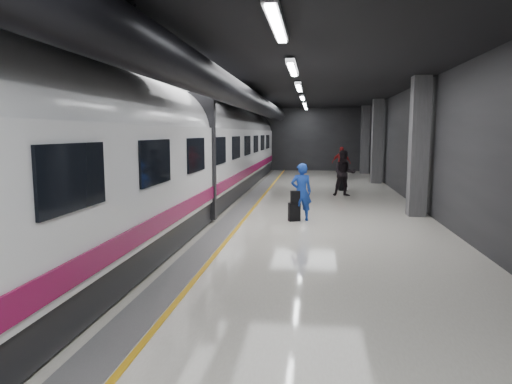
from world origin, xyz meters
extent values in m
plane|color=silver|center=(0.00, 0.00, 0.00)|extent=(40.00, 40.00, 0.00)
cube|color=black|center=(0.00, 0.00, 4.50)|extent=(10.00, 40.00, 0.02)
cube|color=#28282B|center=(0.00, 20.00, 2.25)|extent=(10.00, 0.02, 4.50)
cube|color=#28282B|center=(-5.00, 0.00, 2.25)|extent=(0.02, 40.00, 4.50)
cube|color=#28282B|center=(5.00, 0.00, 2.25)|extent=(0.02, 40.00, 4.50)
cube|color=slate|center=(-1.35, 0.00, 0.01)|extent=(0.65, 39.80, 0.01)
cube|color=#F0AE15|center=(-0.95, 0.00, 0.01)|extent=(0.10, 39.80, 0.01)
cylinder|color=black|center=(-1.30, 0.00, 3.95)|extent=(0.80, 38.00, 0.80)
cube|color=silver|center=(0.60, -6.00, 4.40)|extent=(0.22, 2.60, 0.10)
cube|color=silver|center=(0.60, -1.00, 4.40)|extent=(0.22, 2.60, 0.10)
cube|color=silver|center=(0.60, 4.00, 4.40)|extent=(0.22, 2.60, 0.10)
cube|color=silver|center=(0.60, 9.00, 4.40)|extent=(0.22, 2.60, 0.10)
cube|color=silver|center=(0.60, 14.00, 4.40)|extent=(0.22, 2.60, 0.10)
cube|color=silver|center=(0.60, 18.00, 4.40)|extent=(0.22, 2.60, 0.10)
cube|color=#515154|center=(4.55, 2.00, 2.25)|extent=(0.55, 0.55, 4.50)
cube|color=#515154|center=(4.55, 12.00, 2.25)|extent=(0.55, 0.55, 4.50)
cube|color=#515154|center=(4.55, 18.00, 2.25)|extent=(0.55, 0.55, 4.50)
cube|color=black|center=(-3.25, 0.00, 0.35)|extent=(2.80, 38.00, 0.60)
cube|color=white|center=(-3.25, 0.00, 1.75)|extent=(2.90, 38.00, 2.20)
cylinder|color=white|center=(-3.25, 0.00, 2.70)|extent=(2.80, 38.00, 2.80)
cube|color=maroon|center=(-1.78, 0.00, 0.95)|extent=(0.04, 38.00, 0.35)
cube|color=black|center=(-3.25, 0.00, 2.00)|extent=(3.05, 0.25, 3.80)
cube|color=black|center=(-1.78, -8.00, 2.15)|extent=(0.05, 1.60, 0.85)
cube|color=black|center=(-1.78, -5.00, 2.15)|extent=(0.05, 1.60, 0.85)
cube|color=black|center=(-1.78, -2.00, 2.15)|extent=(0.05, 1.60, 0.85)
cube|color=black|center=(-1.78, 1.00, 2.15)|extent=(0.05, 1.60, 0.85)
cube|color=black|center=(-1.78, 4.00, 2.15)|extent=(0.05, 1.60, 0.85)
cube|color=black|center=(-1.78, 7.00, 2.15)|extent=(0.05, 1.60, 0.85)
cube|color=black|center=(-1.78, 10.00, 2.15)|extent=(0.05, 1.60, 0.85)
cube|color=black|center=(-1.78, 13.00, 2.15)|extent=(0.05, 1.60, 0.85)
cube|color=black|center=(-1.78, 16.00, 2.15)|extent=(0.05, 1.60, 0.85)
imported|color=#1934C1|center=(0.83, 0.68, 0.89)|extent=(0.72, 0.55, 1.78)
cube|color=black|center=(0.62, 0.56, 0.28)|extent=(0.40, 0.32, 0.57)
cube|color=black|center=(0.65, 0.55, 0.75)|extent=(0.31, 0.22, 0.38)
imported|color=black|center=(2.49, 6.46, 0.98)|extent=(1.02, 0.82, 1.97)
imported|color=maroon|center=(2.79, 14.10, 0.95)|extent=(1.19, 0.71, 1.90)
cube|color=black|center=(2.55, 8.40, 0.28)|extent=(0.41, 0.29, 0.56)
camera|label=1|loc=(1.21, -13.34, 2.70)|focal=32.00mm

